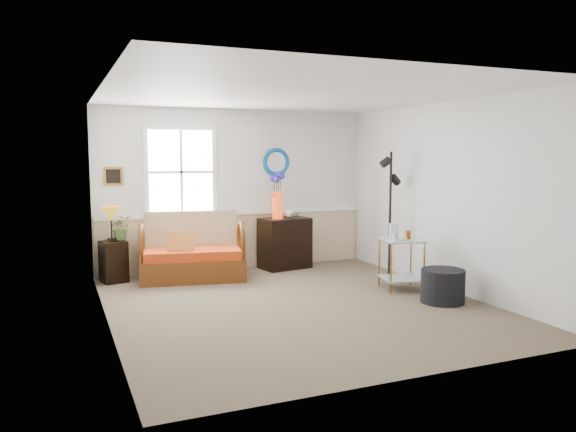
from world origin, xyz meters
name	(u,v)px	position (x,y,z in m)	size (l,w,h in m)	color
floor	(297,305)	(0.00, 0.00, 0.00)	(4.50, 5.00, 0.01)	brown
ceiling	(297,94)	(0.00, 0.00, 2.60)	(4.50, 5.00, 0.01)	white
walls	(297,201)	(0.00, 0.00, 1.30)	(4.51, 5.01, 2.60)	silver
wainscot	(237,241)	(0.00, 2.48, 0.45)	(4.46, 0.02, 0.90)	#CAAF86
chair_rail	(237,213)	(0.00, 2.47, 0.92)	(4.46, 0.04, 0.06)	white
window	(181,172)	(-0.90, 2.47, 1.60)	(1.14, 0.06, 1.44)	white
picture	(113,176)	(-1.92, 2.48, 1.55)	(0.28, 0.03, 0.28)	#AE892A
mirror	(276,162)	(0.70, 2.48, 1.75)	(0.47, 0.47, 0.07)	#0B6CAE
loveseat	(192,246)	(-0.86, 1.95, 0.50)	(1.53, 0.87, 1.00)	brown
throw_pillow	(180,246)	(-1.06, 1.88, 0.53)	(0.40, 0.10, 0.40)	#CA5517
lamp_stand	(114,262)	(-1.98, 2.21, 0.30)	(0.34, 0.34, 0.61)	black
table_lamp	(111,224)	(-2.00, 2.21, 0.86)	(0.28, 0.28, 0.51)	#B27F19
potted_plant	(121,231)	(-1.85, 2.26, 0.75)	(0.33, 0.37, 0.29)	#3C6029
cabinet	(285,243)	(0.74, 2.19, 0.42)	(0.78, 0.50, 0.83)	black
flower_vase	(278,196)	(0.60, 2.16, 1.20)	(0.22, 0.22, 0.74)	red
side_table	(401,264)	(1.66, 0.18, 0.35)	(0.56, 0.56, 0.71)	#B2812B
tabletop_items	(401,232)	(1.66, 0.20, 0.81)	(0.36, 0.36, 0.21)	silver
floor_lamp	(390,215)	(1.95, 0.93, 0.96)	(0.28, 0.28, 1.92)	black
ottoman	(443,286)	(1.76, -0.60, 0.21)	(0.55, 0.55, 0.43)	black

